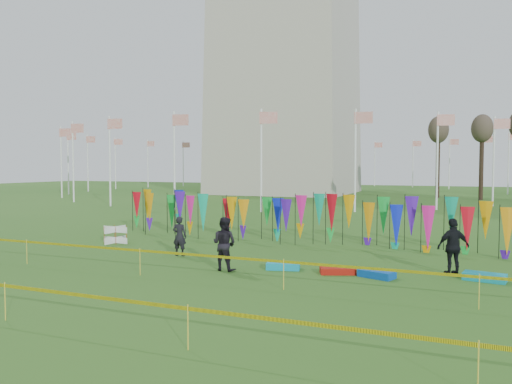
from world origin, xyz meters
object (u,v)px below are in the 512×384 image
at_px(person_left, 180,236).
at_px(kite_bag_red, 338,271).
at_px(box_kite, 115,235).
at_px(kite_bag_turquoise, 283,266).
at_px(person_right, 453,247).
at_px(kite_bag_teal, 485,277).
at_px(person_mid, 224,244).
at_px(kite_bag_blue, 377,274).

relative_size(person_left, kite_bag_red, 1.37).
height_order(box_kite, kite_bag_turquoise, box_kite).
distance_m(person_right, kite_bag_turquoise, 5.67).
bearing_deg(kite_bag_teal, person_right, 152.78).
height_order(person_left, kite_bag_teal, person_left).
distance_m(box_kite, person_left, 4.77).
xyz_separation_m(kite_bag_turquoise, kite_bag_teal, (6.41, 0.77, 0.00)).
distance_m(person_left, kite_bag_turquoise, 4.82).
bearing_deg(person_mid, person_left, -25.94).
relative_size(box_kite, kite_bag_teal, 0.64).
bearing_deg(kite_bag_blue, kite_bag_teal, 14.51).
relative_size(person_mid, kite_bag_blue, 1.66).
bearing_deg(kite_bag_red, person_mid, -165.92).
relative_size(person_left, person_mid, 0.86).
bearing_deg(box_kite, person_right, -4.95).
height_order(box_kite, person_mid, person_mid).
bearing_deg(kite_bag_teal, person_left, 179.48).
relative_size(box_kite, kite_bag_red, 0.69).
xyz_separation_m(person_left, kite_bag_turquoise, (4.69, -0.87, -0.68)).
bearing_deg(kite_bag_red, box_kite, 167.19).
relative_size(box_kite, kite_bag_blue, 0.72).
height_order(person_right, kite_bag_turquoise, person_right).
relative_size(box_kite, person_right, 0.42).
relative_size(person_mid, kite_bag_turquoise, 1.60).
distance_m(kite_bag_turquoise, kite_bag_red, 1.92).
bearing_deg(kite_bag_turquoise, box_kite, 164.59).
xyz_separation_m(person_mid, kite_bag_blue, (5.03, 0.88, -0.80)).
bearing_deg(person_mid, kite_bag_red, -159.68).
distance_m(kite_bag_red, kite_bag_teal, 4.55).
relative_size(person_mid, kite_bag_teal, 1.48).
relative_size(kite_bag_turquoise, kite_bag_blue, 1.04).
height_order(kite_bag_red, kite_bag_teal, kite_bag_teal).
distance_m(kite_bag_turquoise, kite_bag_blue, 3.21).
bearing_deg(kite_bag_teal, person_mid, -168.27).
relative_size(person_mid, kite_bag_red, 1.59).
bearing_deg(kite_bag_blue, person_left, 173.31).
relative_size(person_right, kite_bag_red, 1.62).
bearing_deg(person_right, kite_bag_blue, -1.21).
xyz_separation_m(box_kite, person_mid, (7.33, -3.46, 0.52)).
bearing_deg(person_left, kite_bag_blue, 168.60).
xyz_separation_m(box_kite, kite_bag_teal, (15.55, -1.75, -0.28)).
bearing_deg(kite_bag_red, kite_bag_teal, 9.74).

